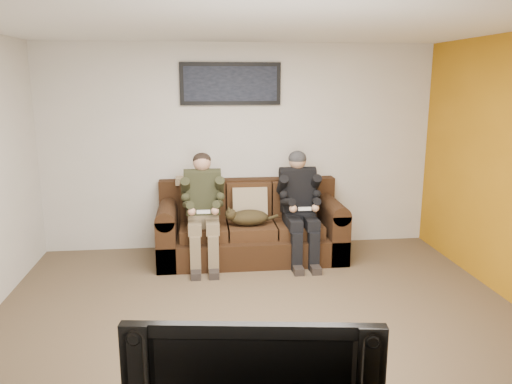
{
  "coord_description": "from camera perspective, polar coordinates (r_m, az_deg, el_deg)",
  "views": [
    {
      "loc": [
        -0.53,
        -4.08,
        2.14
      ],
      "look_at": [
        0.08,
        1.2,
        0.95
      ],
      "focal_mm": 35.0,
      "sensor_mm": 36.0,
      "label": 1
    }
  ],
  "objects": [
    {
      "name": "floor",
      "position": [
        4.64,
        0.73,
        -14.87
      ],
      "size": [
        5.0,
        5.0,
        0.0
      ],
      "primitive_type": "plane",
      "color": "brown",
      "rests_on": "ground"
    },
    {
      "name": "ceiling",
      "position": [
        4.14,
        0.84,
        18.99
      ],
      "size": [
        5.0,
        5.0,
        0.0
      ],
      "primitive_type": "plane",
      "rotation": [
        3.14,
        0.0,
        0.0
      ],
      "color": "silver",
      "rests_on": "ground"
    },
    {
      "name": "wall_back",
      "position": [
        6.41,
        -1.8,
        5.09
      ],
      "size": [
        5.0,
        0.0,
        5.0
      ],
      "primitive_type": "plane",
      "rotation": [
        1.57,
        0.0,
        0.0
      ],
      "color": "beige",
      "rests_on": "ground"
    },
    {
      "name": "wall_front",
      "position": [
        2.08,
        8.88,
        -11.4
      ],
      "size": [
        5.0,
        0.0,
        5.0
      ],
      "primitive_type": "plane",
      "rotation": [
        -1.57,
        0.0,
        0.0
      ],
      "color": "beige",
      "rests_on": "ground"
    },
    {
      "name": "sofa",
      "position": [
        6.21,
        -0.67,
        -4.18
      ],
      "size": [
        2.24,
        0.97,
        0.91
      ],
      "color": "black",
      "rests_on": "ground"
    },
    {
      "name": "throw_pillow",
      "position": [
        6.17,
        -0.72,
        -1.36
      ],
      "size": [
        0.43,
        0.2,
        0.42
      ],
      "primitive_type": "cube",
      "rotation": [
        -0.21,
        0.0,
        0.0
      ],
      "color": "#9A8565",
      "rests_on": "sofa"
    },
    {
      "name": "throw_blanket",
      "position": [
        6.31,
        -7.08,
        1.34
      ],
      "size": [
        0.46,
        0.22,
        0.08
      ],
      "primitive_type": "cube",
      "color": "#C6B592",
      "rests_on": "sofa"
    },
    {
      "name": "person_left",
      "position": [
        5.89,
        -6.07,
        -1.25
      ],
      "size": [
        0.51,
        0.87,
        1.3
      ],
      "color": "#756449",
      "rests_on": "sofa"
    },
    {
      "name": "person_right",
      "position": [
        6.01,
        4.98,
        -0.91
      ],
      "size": [
        0.51,
        0.86,
        1.31
      ],
      "color": "black",
      "rests_on": "sofa"
    },
    {
      "name": "cat",
      "position": [
        5.95,
        -0.98,
        -2.9
      ],
      "size": [
        0.66,
        0.26,
        0.24
      ],
      "color": "#413419",
      "rests_on": "sofa"
    },
    {
      "name": "framed_poster",
      "position": [
        6.31,
        -2.93,
        12.25
      ],
      "size": [
        1.25,
        0.05,
        0.52
      ],
      "color": "black",
      "rests_on": "wall_back"
    },
    {
      "name": "television",
      "position": [
        2.56,
        -0.29,
        -20.47
      ],
      "size": [
        1.2,
        0.32,
        0.68
      ],
      "primitive_type": "imported",
      "rotation": [
        0.0,
        0.0,
        -0.14
      ],
      "color": "black",
      "rests_on": "tv_stand"
    }
  ]
}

